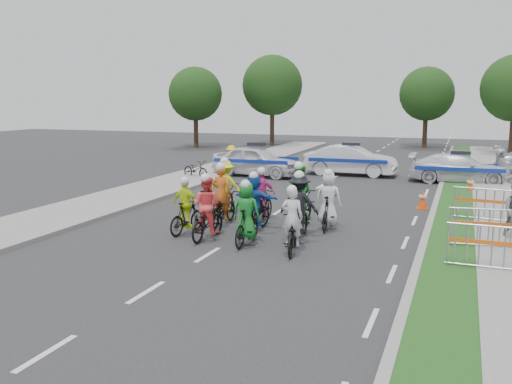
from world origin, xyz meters
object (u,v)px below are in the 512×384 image
(rider_9, at_px, (262,200))
(parked_bike, at_px, (196,169))
(rider_5, at_px, (254,206))
(police_car_2, at_px, (460,168))
(barrier_2, at_px, (485,206))
(tree_0, at_px, (195,94))
(rider_1, at_px, (247,220))
(rider_6, at_px, (222,205))
(barrier_1, at_px, (489,230))
(cone_0, at_px, (423,199))
(marshal_hiviz, at_px, (231,160))
(tree_4, at_px, (427,94))
(cone_1, at_px, (470,184))
(rider_2, at_px, (207,215))
(police_car_0, at_px, (257,161))
(barrier_0, at_px, (492,250))
(rider_3, at_px, (186,212))
(tree_3, at_px, (272,85))
(rider_8, at_px, (299,201))
(rider_0, at_px, (292,230))
(police_car_1, at_px, (351,160))
(rider_10, at_px, (226,193))
(rider_4, at_px, (299,213))
(rider_7, at_px, (328,206))

(rider_9, relative_size, parked_bike, 1.03)
(rider_5, distance_m, police_car_2, 13.59)
(barrier_2, distance_m, tree_0, 30.14)
(rider_1, bearing_deg, rider_6, -51.72)
(barrier_1, height_order, cone_0, barrier_1)
(marshal_hiviz, relative_size, tree_4, 0.24)
(rider_1, bearing_deg, cone_0, -120.96)
(rider_6, xyz_separation_m, cone_1, (7.34, 9.25, -0.31))
(rider_5, bearing_deg, rider_2, 70.00)
(police_car_0, distance_m, barrier_0, 17.04)
(rider_3, relative_size, barrier_2, 0.85)
(police_car_0, bearing_deg, rider_9, -152.54)
(rider_9, xyz_separation_m, tree_4, (3.04, 29.73, 3.50))
(barrier_1, distance_m, tree_0, 32.74)
(parked_bike, height_order, tree_3, tree_3)
(rider_8, bearing_deg, rider_0, 109.36)
(cone_0, bearing_deg, rider_8, -131.93)
(barrier_2, height_order, tree_4, tree_4)
(rider_0, height_order, rider_3, rider_0)
(barrier_0, bearing_deg, barrier_2, 90.00)
(rider_3, relative_size, police_car_0, 0.38)
(rider_2, xyz_separation_m, police_car_1, (1.27, 14.64, 0.06))
(rider_10, xyz_separation_m, barrier_1, (8.23, -1.86, -0.20))
(rider_3, height_order, tree_0, tree_0)
(rider_5, bearing_deg, barrier_1, -169.23)
(rider_4, relative_size, cone_1, 2.81)
(barrier_0, distance_m, cone_0, 7.65)
(rider_1, xyz_separation_m, rider_2, (-1.29, 0.24, -0.00))
(rider_6, relative_size, barrier_2, 0.99)
(rider_10, bearing_deg, barrier_0, 144.02)
(rider_2, relative_size, rider_9, 1.07)
(rider_10, height_order, tree_0, tree_0)
(barrier_0, height_order, cone_0, barrier_0)
(police_car_2, xyz_separation_m, marshal_hiviz, (-11.04, -1.21, 0.09))
(rider_10, height_order, police_car_0, rider_10)
(rider_6, height_order, rider_9, rider_6)
(police_car_0, xyz_separation_m, parked_bike, (-2.49, -1.89, -0.32))
(rider_0, relative_size, rider_10, 0.90)
(marshal_hiviz, bearing_deg, rider_8, 124.63)
(parked_bike, distance_m, tree_4, 23.93)
(barrier_1, xyz_separation_m, barrier_2, (0.00, 3.51, 0.00))
(rider_5, xyz_separation_m, rider_6, (-1.19, 0.31, -0.10))
(rider_1, height_order, rider_4, rider_4)
(rider_7, height_order, tree_0, tree_0)
(tree_4, bearing_deg, cone_0, -86.27)
(parked_bike, bearing_deg, rider_7, -110.97)
(rider_6, bearing_deg, barrier_1, 176.73)
(police_car_0, bearing_deg, rider_6, -159.00)
(rider_10, relative_size, tree_4, 0.32)
(rider_1, relative_size, rider_6, 0.91)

